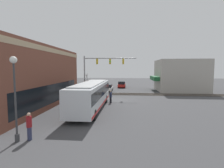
{
  "coord_description": "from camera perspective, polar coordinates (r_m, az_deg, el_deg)",
  "views": [
    {
      "loc": [
        -25.33,
        -1.35,
        4.64
      ],
      "look_at": [
        3.26,
        1.3,
        2.09
      ],
      "focal_mm": 28.0,
      "sensor_mm": 36.0,
      "label": 1
    }
  ],
  "objects": [
    {
      "name": "ground_plane",
      "position": [
        25.79,
        2.22,
        -5.28
      ],
      "size": [
        120.0,
        120.0,
        0.0
      ],
      "primitive_type": "plane",
      "color": "#424244"
    },
    {
      "name": "pedestrian_by_lamp",
      "position": [
        12.77,
        -25.41,
        -12.3
      ],
      "size": [
        0.34,
        0.34,
        1.81
      ],
      "color": "#2D3351",
      "rests_on": "ground"
    },
    {
      "name": "crossing_signal",
      "position": [
        29.85,
        -8.2,
        0.53
      ],
      "size": [
        1.41,
        1.18,
        3.81
      ],
      "color": "gray",
      "rests_on": "ground"
    },
    {
      "name": "parked_car_red",
      "position": [
        42.87,
        3.2,
        -0.18
      ],
      "size": [
        4.39,
        1.82,
        1.55
      ],
      "color": "#B21E19",
      "rests_on": "ground"
    },
    {
      "name": "brick_building",
      "position": [
        23.97,
        -28.36,
        2.09
      ],
      "size": [
        19.35,
        8.93,
        7.28
      ],
      "color": "brown",
      "rests_on": "ground"
    },
    {
      "name": "traffic_signal_gantry",
      "position": [
        29.33,
        -3.75,
        5.92
      ],
      "size": [
        0.42,
        8.8,
        6.74
      ],
      "color": "gray",
      "rests_on": "ground"
    },
    {
      "name": "shop_building",
      "position": [
        39.08,
        21.2,
        2.63
      ],
      "size": [
        9.34,
        10.36,
        6.41
      ],
      "color": "#B2ADA3",
      "rests_on": "ground"
    },
    {
      "name": "pedestrian_near_bus",
      "position": [
        23.62,
        -0.46,
        -4.16
      ],
      "size": [
        0.34,
        0.34,
        1.66
      ],
      "color": "black",
      "rests_on": "ground"
    },
    {
      "name": "rail_track_near",
      "position": [
        31.7,
        2.8,
        -3.29
      ],
      "size": [
        2.6,
        60.0,
        0.15
      ],
      "color": "#332D28",
      "rests_on": "ground"
    },
    {
      "name": "city_bus",
      "position": [
        19.97,
        -6.77,
        -3.43
      ],
      "size": [
        12.18,
        2.59,
        3.05
      ],
      "color": "silver",
      "rests_on": "ground"
    },
    {
      "name": "streetlamp",
      "position": [
        12.39,
        -29.13,
        -2.22
      ],
      "size": [
        0.44,
        0.44,
        5.39
      ],
      "color": "#38383A",
      "rests_on": "ground"
    },
    {
      "name": "parked_car_white",
      "position": [
        36.3,
        -1.31,
        -1.23
      ],
      "size": [
        4.29,
        1.82,
        1.39
      ],
      "color": "silver",
      "rests_on": "ground"
    }
  ]
}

